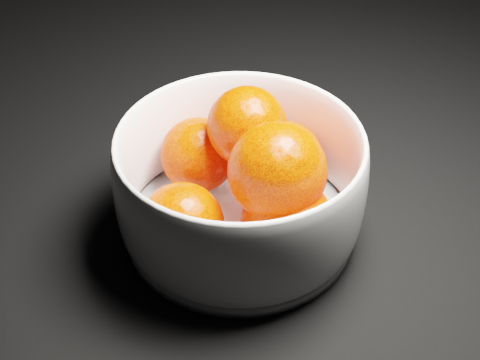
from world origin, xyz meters
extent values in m
cylinder|color=white|center=(-0.25, 0.04, 0.01)|extent=(0.21, 0.21, 0.01)
sphere|color=#F62D03|center=(-0.20, 0.07, 0.05)|extent=(0.08, 0.08, 0.08)
sphere|color=#F62D03|center=(-0.27, 0.10, 0.05)|extent=(0.07, 0.07, 0.07)
sphere|color=#F62D03|center=(-0.31, 0.01, 0.05)|extent=(0.07, 0.07, 0.07)
sphere|color=#F62D03|center=(-0.22, -0.01, 0.05)|extent=(0.08, 0.08, 0.08)
sphere|color=#F62D03|center=(-0.23, 0.07, 0.09)|extent=(0.07, 0.07, 0.07)
sphere|color=#F62D03|center=(-0.23, 0.00, 0.09)|extent=(0.08, 0.08, 0.08)
camera|label=1|loc=(-0.38, -0.39, 0.44)|focal=50.00mm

